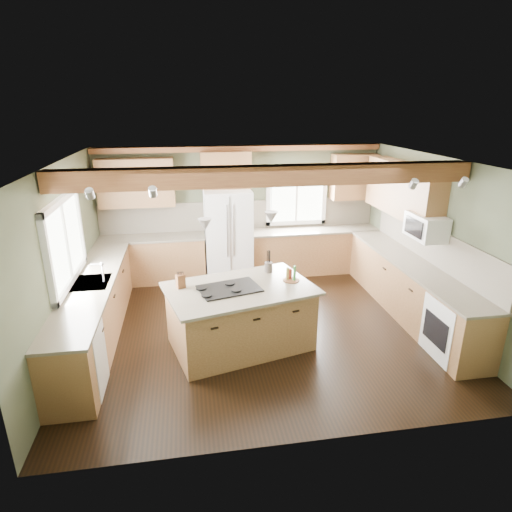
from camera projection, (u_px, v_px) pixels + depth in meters
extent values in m
plane|color=black|center=(262.00, 327.00, 6.81)|extent=(5.60, 5.60, 0.00)
plane|color=silver|center=(263.00, 161.00, 5.93)|extent=(5.60, 5.60, 0.00)
plane|color=#404531|center=(241.00, 210.00, 8.70)|extent=(5.60, 0.00, 5.60)
plane|color=#404531|center=(64.00, 260.00, 5.95)|extent=(0.00, 5.00, 5.00)
plane|color=#404531|center=(435.00, 240.00, 6.80)|extent=(0.00, 5.00, 5.00)
cube|color=#5E2D1A|center=(269.00, 176.00, 5.54)|extent=(5.55, 0.26, 0.26)
cube|color=#5E2D1A|center=(241.00, 148.00, 8.19)|extent=(5.55, 0.20, 0.10)
cube|color=brown|center=(241.00, 215.00, 8.71)|extent=(5.58, 0.03, 0.58)
cube|color=brown|center=(432.00, 245.00, 6.87)|extent=(0.03, 3.70, 0.58)
cube|color=brown|center=(153.00, 260.00, 8.43)|extent=(2.02, 0.60, 0.88)
cube|color=#4F483A|center=(151.00, 238.00, 8.28)|extent=(2.06, 0.64, 0.04)
cube|color=brown|center=(314.00, 251.00, 8.93)|extent=(2.62, 0.60, 0.88)
cube|color=#4F483A|center=(315.00, 230.00, 8.78)|extent=(2.66, 0.64, 0.04)
cube|color=brown|center=(95.00, 312.00, 6.33)|extent=(0.60, 3.70, 0.88)
cube|color=#4F483A|center=(91.00, 283.00, 6.17)|extent=(0.64, 3.74, 0.04)
cube|color=brown|center=(410.00, 290.00, 7.09)|extent=(0.60, 3.70, 0.88)
cube|color=#4F483A|center=(413.00, 264.00, 6.93)|extent=(0.64, 3.74, 0.04)
cube|color=brown|center=(136.00, 183.00, 8.01)|extent=(1.40, 0.35, 0.90)
cube|color=brown|center=(226.00, 170.00, 8.20)|extent=(0.96, 0.35, 0.70)
cube|color=brown|center=(402.00, 189.00, 7.39)|extent=(0.35, 2.20, 0.90)
cube|color=brown|center=(354.00, 177.00, 8.66)|extent=(0.90, 0.35, 0.90)
cube|color=white|center=(64.00, 242.00, 5.91)|extent=(0.04, 1.60, 1.05)
cube|color=white|center=(296.00, 197.00, 8.77)|extent=(1.10, 0.04, 1.00)
cube|color=#262628|center=(91.00, 283.00, 6.17)|extent=(0.50, 0.65, 0.03)
cylinder|color=#B2B2B7|center=(103.00, 273.00, 6.15)|extent=(0.02, 0.02, 0.28)
cube|color=white|center=(76.00, 362.00, 5.12)|extent=(0.60, 0.60, 0.84)
cube|color=white|center=(456.00, 329.00, 5.88)|extent=(0.60, 0.72, 0.84)
cube|color=white|center=(426.00, 227.00, 6.63)|extent=(0.40, 0.70, 0.38)
cone|color=#B2B2B7|center=(205.00, 225.00, 5.49)|extent=(0.18, 0.18, 0.16)
cone|color=#B2B2B7|center=(271.00, 217.00, 5.85)|extent=(0.18, 0.18, 0.16)
cube|color=white|center=(228.00, 235.00, 8.43)|extent=(0.90, 0.74, 1.80)
cube|color=brown|center=(240.00, 318.00, 6.16)|extent=(2.12, 1.59, 0.88)
cube|color=#4F483A|center=(240.00, 289.00, 6.00)|extent=(2.27, 1.74, 0.04)
cube|color=black|center=(229.00, 288.00, 5.93)|extent=(0.93, 0.73, 0.02)
cube|color=brown|center=(181.00, 281.00, 5.95)|extent=(0.14, 0.13, 0.20)
cylinder|color=#473D39|center=(268.00, 267.00, 6.51)|extent=(0.12, 0.12, 0.16)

